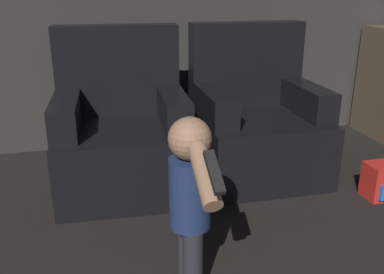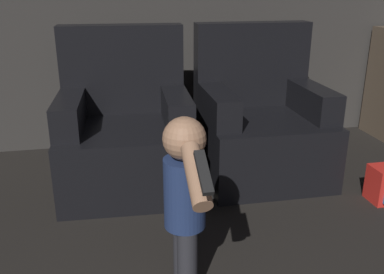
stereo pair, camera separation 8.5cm
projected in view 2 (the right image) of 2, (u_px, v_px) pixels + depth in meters
name	position (u px, v px, depth m)	size (l,w,h in m)	color
armchair_left	(126.00, 135.00, 2.83)	(0.87, 0.83, 1.04)	black
armchair_right	(260.00, 126.00, 3.00)	(0.83, 0.79, 1.04)	black
person_toddler	(185.00, 194.00, 1.77)	(0.18, 0.56, 0.81)	#28282D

